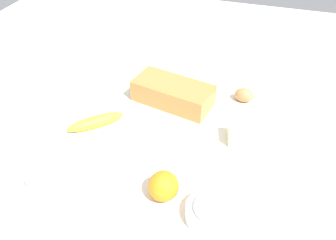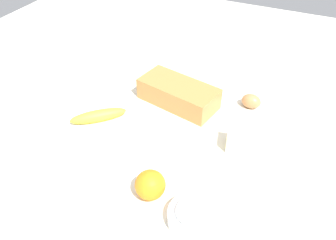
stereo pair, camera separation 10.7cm
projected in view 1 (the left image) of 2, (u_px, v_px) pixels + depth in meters
The scene contains 8 objects.
ground_plane at pixel (168, 132), 1.10m from camera, with size 2.40×2.40×0.02m, color silver.
loaf_pan at pixel (173, 93), 1.18m from camera, with size 0.30×0.18×0.08m.
flour_bowl at pixel (211, 211), 0.82m from camera, with size 0.13×0.13×0.06m.
sugar_bowl at pixel (50, 172), 0.91m from camera, with size 0.14×0.14×0.07m.
banana at pixel (96, 122), 1.09m from camera, with size 0.19×0.04×0.04m, color yellow.
orange_fruit at pixel (164, 186), 0.86m from camera, with size 0.08×0.08×0.08m, color orange.
butter_block at pixel (243, 134), 1.03m from camera, with size 0.09×0.06×0.06m, color #F4EDB2.
egg_near_butter at pixel (244, 95), 1.20m from camera, with size 0.05×0.05×0.07m, color #B57A4A.
Camera 1 is at (0.25, -0.78, 0.73)m, focal length 35.48 mm.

